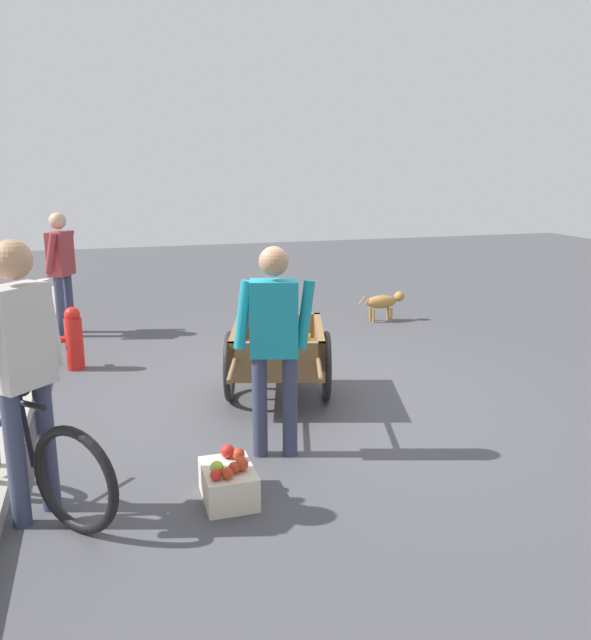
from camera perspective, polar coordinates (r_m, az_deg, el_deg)
name	(u,v)px	position (r m, az deg, el deg)	size (l,w,h in m)	color
ground_plane	(307,399)	(5.92, 1.03, -7.07)	(24.00, 24.00, 0.00)	#47474C
fruit_cart	(278,354)	(5.78, -1.56, -3.03)	(1.80, 1.19, 0.72)	brown
vendor_person	(274,335)	(4.54, -1.90, -1.31)	(0.29, 0.56, 1.55)	#333851
bicycle	(16,458)	(4.35, -23.63, -11.17)	(1.23, 1.21, 0.85)	black
cyclist_person	(22,356)	(4.01, -23.19, -2.97)	(0.39, 0.46, 1.69)	#333851
dog	(384,302)	(8.87, 7.87, 1.63)	(0.18, 0.67, 0.40)	#AD7A38
fire_hydrant	(74,338)	(7.07, -19.12, -1.55)	(0.25, 0.25, 0.67)	red
plastic_bucket	(264,334)	(7.64, -2.78, -1.28)	(0.22, 0.22, 0.26)	#B21E1E
apple_crate	(228,482)	(4.23, -5.99, -14.11)	(0.44, 0.32, 0.31)	beige
bystander_person	(61,263)	(8.48, -20.14, 4.77)	(0.48, 0.36, 1.53)	#333851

